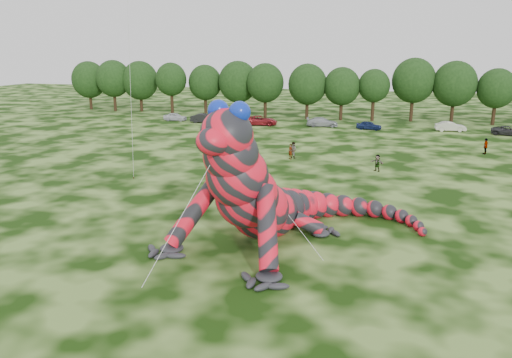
{
  "coord_description": "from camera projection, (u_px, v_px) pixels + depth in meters",
  "views": [
    {
      "loc": [
        4.48,
        -29.45,
        12.03
      ],
      "look_at": [
        -3.62,
        -0.06,
        4.0
      ],
      "focal_mm": 35.0,
      "sensor_mm": 36.0,
      "label": 1
    }
  ],
  "objects": [
    {
      "name": "inflatable_gecko",
      "position": [
        271.0,
        166.0,
        32.11
      ],
      "size": [
        20.64,
        22.51,
        9.28
      ],
      "primitive_type": null,
      "rotation": [
        0.0,
        0.0,
        -0.32
      ],
      "color": "red",
      "rests_on": "ground"
    },
    {
      "name": "tree_2",
      "position": [
        140.0,
        86.0,
        96.27
      ],
      "size": [
        7.04,
        6.34,
        9.64
      ],
      "primitive_type": null,
      "color": "black",
      "rests_on": "ground"
    },
    {
      "name": "spectator_5",
      "position": [
        377.0,
        163.0,
        50.02
      ],
      "size": [
        1.59,
        1.29,
        1.7
      ],
      "primitive_type": "imported",
      "rotation": [
        0.0,
        0.0,
        5.7
      ],
      "color": "gray",
      "rests_on": "ground"
    },
    {
      "name": "spectator_0",
      "position": [
        290.0,
        152.0,
        55.47
      ],
      "size": [
        0.73,
        0.74,
        1.72
      ],
      "primitive_type": "imported",
      "rotation": [
        0.0,
        0.0,
        5.45
      ],
      "color": "gray",
      "rests_on": "ground"
    },
    {
      "name": "car_1",
      "position": [
        204.0,
        118.0,
        82.42
      ],
      "size": [
        4.66,
        1.87,
        1.51
      ],
      "primitive_type": "imported",
      "rotation": [
        0.0,
        0.0,
        1.63
      ],
      "color": "black",
      "rests_on": "ground"
    },
    {
      "name": "tree_5",
      "position": [
        238.0,
        88.0,
        90.84
      ],
      "size": [
        7.16,
        6.44,
        9.8
      ],
      "primitive_type": null,
      "color": "black",
      "rests_on": "ground"
    },
    {
      "name": "tree_7",
      "position": [
        307.0,
        91.0,
        86.01
      ],
      "size": [
        6.68,
        6.01,
        9.48
      ],
      "primitive_type": null,
      "color": "black",
      "rests_on": "ground"
    },
    {
      "name": "tree_10",
      "position": [
        413.0,
        90.0,
        83.04
      ],
      "size": [
        7.09,
        6.38,
        10.5
      ],
      "primitive_type": null,
      "color": "black",
      "rests_on": "ground"
    },
    {
      "name": "car_0",
      "position": [
        175.0,
        117.0,
        84.78
      ],
      "size": [
        4.0,
        1.68,
        1.35
      ],
      "primitive_type": "imported",
      "rotation": [
        0.0,
        0.0,
        1.59
      ],
      "color": "silver",
      "rests_on": "ground"
    },
    {
      "name": "car_3",
      "position": [
        322.0,
        122.0,
        78.51
      ],
      "size": [
        5.17,
        2.76,
        1.43
      ],
      "primitive_type": "imported",
      "rotation": [
        0.0,
        0.0,
        1.73
      ],
      "color": "#A2A6AC",
      "rests_on": "ground"
    },
    {
      "name": "tree_1",
      "position": [
        114.0,
        86.0,
        96.96
      ],
      "size": [
        6.74,
        6.07,
        9.81
      ],
      "primitive_type": null,
      "color": "black",
      "rests_on": "ground"
    },
    {
      "name": "tree_12",
      "position": [
        496.0,
        97.0,
        79.21
      ],
      "size": [
        5.99,
        5.39,
        8.97
      ],
      "primitive_type": null,
      "color": "black",
      "rests_on": "ground"
    },
    {
      "name": "car_5",
      "position": [
        450.0,
        126.0,
        74.06
      ],
      "size": [
        4.48,
        1.91,
        1.44
      ],
      "primitive_type": "imported",
      "rotation": [
        0.0,
        0.0,
        1.66
      ],
      "color": "beige",
      "rests_on": "ground"
    },
    {
      "name": "car_6",
      "position": [
        509.0,
        131.0,
        70.64
      ],
      "size": [
        4.93,
        2.96,
        1.28
      ],
      "primitive_type": "imported",
      "rotation": [
        0.0,
        0.0,
        1.38
      ],
      "color": "#29282B",
      "rests_on": "ground"
    },
    {
      "name": "tree_6",
      "position": [
        265.0,
        91.0,
        87.81
      ],
      "size": [
        6.52,
        5.86,
        9.49
      ],
      "primitive_type": null,
      "color": "black",
      "rests_on": "ground"
    },
    {
      "name": "car_2",
      "position": [
        260.0,
        120.0,
        79.9
      ],
      "size": [
        5.8,
        3.42,
        1.52
      ],
      "primitive_type": "imported",
      "rotation": [
        0.0,
        0.0,
        1.74
      ],
      "color": "maroon",
      "rests_on": "ground"
    },
    {
      "name": "tree_4",
      "position": [
        205.0,
        89.0,
        92.86
      ],
      "size": [
        6.22,
        5.6,
        9.06
      ],
      "primitive_type": null,
      "color": "black",
      "rests_on": "ground"
    },
    {
      "name": "tree_0",
      "position": [
        89.0,
        85.0,
        99.69
      ],
      "size": [
        6.91,
        6.22,
        9.51
      ],
      "primitive_type": null,
      "color": "black",
      "rests_on": "ground"
    },
    {
      "name": "tree_11",
      "position": [
        454.0,
        92.0,
        81.09
      ],
      "size": [
        7.01,
        6.31,
        10.07
      ],
      "primitive_type": null,
      "color": "black",
      "rests_on": "ground"
    },
    {
      "name": "tree_8",
      "position": [
        342.0,
        94.0,
        84.74
      ],
      "size": [
        6.14,
        5.53,
        8.94
      ],
      "primitive_type": null,
      "color": "black",
      "rests_on": "ground"
    },
    {
      "name": "tree_9",
      "position": [
        373.0,
        95.0,
        83.75
      ],
      "size": [
        5.27,
        4.74,
        8.68
      ],
      "primitive_type": null,
      "color": "black",
      "rests_on": "ground"
    },
    {
      "name": "tree_3",
      "position": [
        171.0,
        88.0,
        92.84
      ],
      "size": [
        5.81,
        5.23,
        9.44
      ],
      "primitive_type": null,
      "color": "black",
      "rests_on": "ground"
    },
    {
      "name": "ground",
      "position": [
        311.0,
        243.0,
        31.67
      ],
      "size": [
        240.0,
        240.0,
        0.0
      ],
      "primitive_type": "plane",
      "color": "#16330A",
      "rests_on": "ground"
    },
    {
      "name": "spectator_3",
      "position": [
        486.0,
        146.0,
        58.03
      ],
      "size": [
        0.9,
        1.19,
        1.87
      ],
      "primitive_type": "imported",
      "rotation": [
        0.0,
        0.0,
        4.25
      ],
      "color": "gray",
      "rests_on": "ground"
    },
    {
      "name": "car_4",
      "position": [
        369.0,
        125.0,
        75.65
      ],
      "size": [
        3.93,
        1.97,
        1.29
      ],
      "primitive_type": "imported",
      "rotation": [
        0.0,
        0.0,
        1.45
      ],
      "color": "navy",
      "rests_on": "ground"
    },
    {
      "name": "spectator_1",
      "position": [
        293.0,
        150.0,
        55.99
      ],
      "size": [
        1.13,
        1.07,
        1.85
      ],
      "primitive_type": "imported",
      "rotation": [
        0.0,
        0.0,
        2.59
      ],
      "color": "gray",
      "rests_on": "ground"
    }
  ]
}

